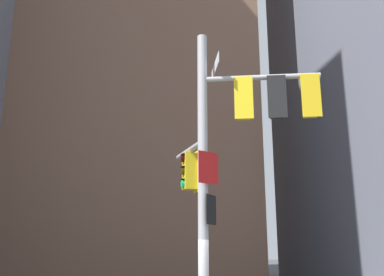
{
  "coord_description": "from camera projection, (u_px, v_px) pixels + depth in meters",
  "views": [
    {
      "loc": [
        -1.85,
        -10.37,
        2.38
      ],
      "look_at": [
        -0.27,
        0.05,
        5.05
      ],
      "focal_mm": 39.59,
      "sensor_mm": 36.0,
      "label": 1
    }
  ],
  "objects": [
    {
      "name": "signal_pole_assembly",
      "position": [
        229.0,
        149.0,
        10.86
      ],
      "size": [
        3.43,
        3.05,
        7.91
      ],
      "color": "#B2B2B5",
      "rests_on": "ground"
    }
  ]
}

